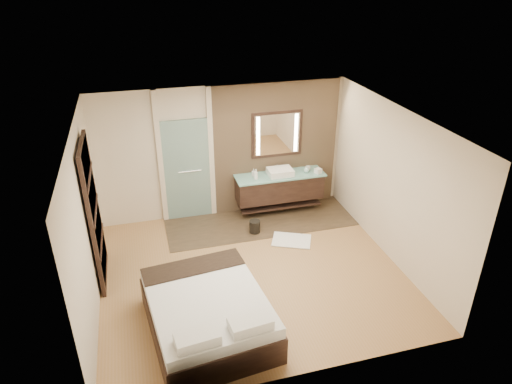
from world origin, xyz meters
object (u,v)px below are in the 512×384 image
object	(u,v)px
mirror_unit	(277,134)
vanity	(279,187)
waste_bin	(255,227)
bed	(208,313)

from	to	relation	value
mirror_unit	vanity	bearing A→B (deg)	-90.00
vanity	waste_bin	world-z (taller)	vanity
mirror_unit	waste_bin	world-z (taller)	mirror_unit
mirror_unit	waste_bin	size ratio (longest dim) A/B	4.04
vanity	mirror_unit	size ratio (longest dim) A/B	1.75
bed	vanity	bearing A→B (deg)	49.88
vanity	bed	world-z (taller)	vanity
mirror_unit	bed	size ratio (longest dim) A/B	0.50
waste_bin	vanity	bearing A→B (deg)	43.65
mirror_unit	bed	distance (m)	4.12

